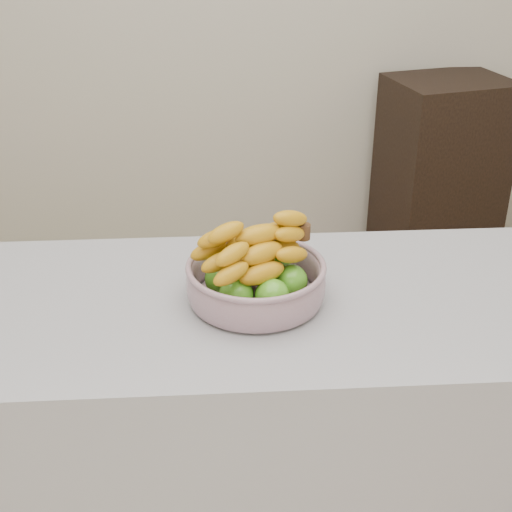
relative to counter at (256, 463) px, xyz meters
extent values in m
cube|color=#94939B|center=(0.00, 0.00, 0.00)|extent=(2.00, 0.60, 0.90)
cube|color=black|center=(0.97, 1.78, 0.00)|extent=(0.58, 0.51, 0.90)
cylinder|color=#A4B0C5|center=(0.00, 0.00, 0.46)|extent=(0.24, 0.24, 0.01)
torus|color=#A4B0C5|center=(0.00, 0.00, 0.53)|extent=(0.28, 0.28, 0.01)
sphere|color=#468917|center=(0.03, -0.06, 0.50)|extent=(0.07, 0.07, 0.07)
sphere|color=#468917|center=(0.07, -0.01, 0.50)|extent=(0.07, 0.07, 0.07)
sphere|color=#468917|center=(0.04, 0.06, 0.50)|extent=(0.07, 0.07, 0.07)
sphere|color=#468917|center=(-0.03, 0.06, 0.50)|extent=(0.07, 0.07, 0.07)
sphere|color=#468917|center=(-0.07, 0.01, 0.50)|extent=(0.07, 0.07, 0.07)
sphere|color=#468917|center=(-0.04, -0.06, 0.50)|extent=(0.07, 0.07, 0.07)
ellipsoid|color=orange|center=(0.01, -0.05, 0.54)|extent=(0.18, 0.12, 0.04)
ellipsoid|color=orange|center=(-0.01, 0.00, 0.54)|extent=(0.18, 0.11, 0.04)
ellipsoid|color=orange|center=(-0.03, 0.04, 0.54)|extent=(0.18, 0.09, 0.04)
ellipsoid|color=orange|center=(0.01, -0.02, 0.57)|extent=(0.17, 0.13, 0.04)
ellipsoid|color=orange|center=(-0.01, 0.02, 0.57)|extent=(0.18, 0.08, 0.04)
ellipsoid|color=orange|center=(0.00, 0.00, 0.60)|extent=(0.18, 0.11, 0.04)
cylinder|color=#422815|center=(0.10, 0.04, 0.58)|extent=(0.03, 0.03, 0.03)
camera|label=1|loc=(-0.08, -1.25, 1.21)|focal=50.00mm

